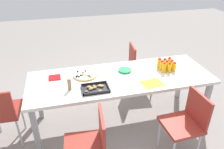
% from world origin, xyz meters
% --- Properties ---
extents(ground_plane, '(12.00, 12.00, 0.00)m').
position_xyz_m(ground_plane, '(0.00, 0.00, 0.00)').
color(ground_plane, gray).
extents(party_table, '(2.38, 0.84, 0.73)m').
position_xyz_m(party_table, '(0.00, 0.00, 0.67)').
color(party_table, silver).
rests_on(party_table, ground_plane).
extents(chair_near_left, '(0.44, 0.44, 0.83)m').
position_xyz_m(chair_near_left, '(-0.53, -0.74, 0.50)').
color(chair_near_left, maroon).
rests_on(chair_near_left, ground_plane).
extents(chair_end, '(0.41, 0.41, 0.83)m').
position_xyz_m(chair_end, '(1.49, 0.07, 0.50)').
color(chair_end, maroon).
rests_on(chair_end, ground_plane).
extents(chair_far_left, '(0.42, 0.42, 0.83)m').
position_xyz_m(chair_far_left, '(-0.56, 0.74, 0.50)').
color(chair_far_left, maroon).
rests_on(chair_far_left, ground_plane).
extents(chair_far_right, '(0.44, 0.44, 0.83)m').
position_xyz_m(chair_far_right, '(0.54, 0.80, 0.50)').
color(chair_far_right, maroon).
rests_on(chair_far_right, ground_plane).
extents(juice_bottle_0, '(0.05, 0.05, 0.14)m').
position_xyz_m(juice_bottle_0, '(-0.74, -0.12, 0.80)').
color(juice_bottle_0, '#F9AF14').
rests_on(juice_bottle_0, party_table).
extents(juice_bottle_1, '(0.06, 0.06, 0.14)m').
position_xyz_m(juice_bottle_1, '(-0.67, -0.11, 0.79)').
color(juice_bottle_1, '#F9AC14').
rests_on(juice_bottle_1, party_table).
extents(juice_bottle_2, '(0.06, 0.06, 0.15)m').
position_xyz_m(juice_bottle_2, '(-0.58, -0.11, 0.80)').
color(juice_bottle_2, '#FAAC14').
rests_on(juice_bottle_2, party_table).
extents(juice_bottle_3, '(0.05, 0.05, 0.14)m').
position_xyz_m(juice_bottle_3, '(-0.74, -0.05, 0.80)').
color(juice_bottle_3, '#FAAC14').
rests_on(juice_bottle_3, party_table).
extents(juice_bottle_4, '(0.06, 0.06, 0.14)m').
position_xyz_m(juice_bottle_4, '(-0.66, -0.04, 0.80)').
color(juice_bottle_4, '#F9AB14').
rests_on(juice_bottle_4, party_table).
extents(juice_bottle_5, '(0.06, 0.06, 0.14)m').
position_xyz_m(juice_bottle_5, '(-0.59, -0.05, 0.80)').
color(juice_bottle_5, '#FAAD14').
rests_on(juice_bottle_5, party_table).
extents(juice_bottle_6, '(0.05, 0.05, 0.13)m').
position_xyz_m(juice_bottle_6, '(-0.74, 0.03, 0.79)').
color(juice_bottle_6, '#F9AC14').
rests_on(juice_bottle_6, party_table).
extents(juice_bottle_7, '(0.06, 0.06, 0.14)m').
position_xyz_m(juice_bottle_7, '(-0.66, 0.03, 0.80)').
color(juice_bottle_7, '#FAAF14').
rests_on(juice_bottle_7, party_table).
extents(juice_bottle_8, '(0.05, 0.05, 0.15)m').
position_xyz_m(juice_bottle_8, '(-0.59, 0.03, 0.80)').
color(juice_bottle_8, '#F9AD14').
rests_on(juice_bottle_8, party_table).
extents(fruit_pizza, '(0.31, 0.31, 0.05)m').
position_xyz_m(fruit_pizza, '(0.45, -0.14, 0.74)').
color(fruit_pizza, tan).
rests_on(fruit_pizza, party_table).
extents(snack_tray, '(0.32, 0.23, 0.04)m').
position_xyz_m(snack_tray, '(0.38, 0.22, 0.74)').
color(snack_tray, black).
rests_on(snack_tray, party_table).
extents(plate_stack, '(0.18, 0.18, 0.02)m').
position_xyz_m(plate_stack, '(-0.09, -0.13, 0.74)').
color(plate_stack, '#1E8C4C').
rests_on(plate_stack, party_table).
extents(napkin_stack, '(0.15, 0.15, 0.01)m').
position_xyz_m(napkin_stack, '(0.84, -0.18, 0.74)').
color(napkin_stack, red).
rests_on(napkin_stack, party_table).
extents(cardboard_tube, '(0.04, 0.04, 0.15)m').
position_xyz_m(cardboard_tube, '(0.67, 0.15, 0.80)').
color(cardboard_tube, '#9E7A56').
rests_on(cardboard_tube, party_table).
extents(paper_folder, '(0.28, 0.23, 0.01)m').
position_xyz_m(paper_folder, '(-0.32, 0.26, 0.73)').
color(paper_folder, yellow).
rests_on(paper_folder, party_table).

